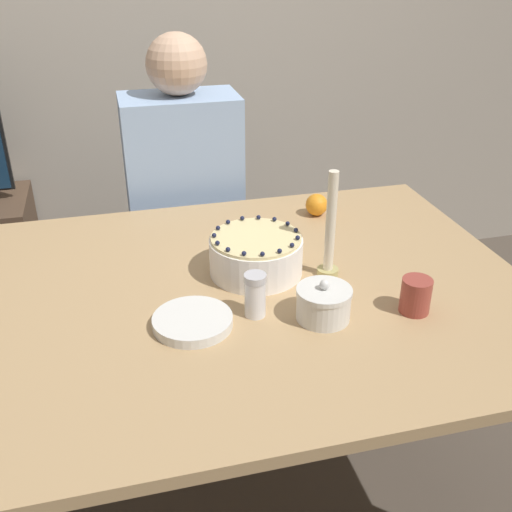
# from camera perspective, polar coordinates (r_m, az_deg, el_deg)

# --- Properties ---
(ground_plane) EXTENTS (12.00, 12.00, 0.00)m
(ground_plane) POSITION_cam_1_polar(r_m,az_deg,el_deg) (1.99, -3.05, -21.79)
(ground_plane) COLOR #4C4238
(dining_table) EXTENTS (1.60, 1.11, 0.74)m
(dining_table) POSITION_cam_1_polar(r_m,az_deg,el_deg) (1.55, -3.65, -6.26)
(dining_table) COLOR tan
(dining_table) RESTS_ON ground_plane
(cake) EXTENTS (0.24, 0.24, 0.12)m
(cake) POSITION_cam_1_polar(r_m,az_deg,el_deg) (1.56, -0.00, 0.13)
(cake) COLOR white
(cake) RESTS_ON dining_table
(sugar_bowl) EXTENTS (0.13, 0.13, 0.10)m
(sugar_bowl) POSITION_cam_1_polar(r_m,az_deg,el_deg) (1.39, 6.45, -4.50)
(sugar_bowl) COLOR silver
(sugar_bowl) RESTS_ON dining_table
(sugar_shaker) EXTENTS (0.05, 0.05, 0.11)m
(sugar_shaker) POSITION_cam_1_polar(r_m,az_deg,el_deg) (1.38, -0.08, -3.71)
(sugar_shaker) COLOR white
(sugar_shaker) RESTS_ON dining_table
(plate_stack) EXTENTS (0.18, 0.18, 0.02)m
(plate_stack) POSITION_cam_1_polar(r_m,az_deg,el_deg) (1.38, -6.06, -6.21)
(plate_stack) COLOR silver
(plate_stack) RESTS_ON dining_table
(candle) EXTENTS (0.06, 0.06, 0.29)m
(candle) POSITION_cam_1_polar(r_m,az_deg,el_deg) (1.53, 7.06, 2.06)
(candle) COLOR tan
(candle) RESTS_ON dining_table
(cup) EXTENTS (0.07, 0.07, 0.09)m
(cup) POSITION_cam_1_polar(r_m,az_deg,el_deg) (1.45, 14.96, -3.66)
(cup) COLOR #993D33
(cup) RESTS_ON dining_table
(orange_fruit_0) EXTENTS (0.07, 0.07, 0.07)m
(orange_fruit_0) POSITION_cam_1_polar(r_m,az_deg,el_deg) (1.91, 5.79, 4.88)
(orange_fruit_0) COLOR orange
(orange_fruit_0) RESTS_ON dining_table
(person_man_blue_shirt) EXTENTS (0.40, 0.34, 1.25)m
(person_man_blue_shirt) POSITION_cam_1_polar(r_m,az_deg,el_deg) (2.25, -6.62, 2.36)
(person_man_blue_shirt) COLOR #595960
(person_man_blue_shirt) RESTS_ON ground_plane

